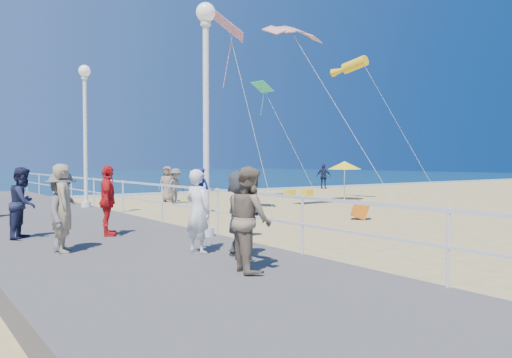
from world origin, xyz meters
TOP-DOWN VIEW (x-y plane):
  - ground at (0.00, 0.00)m, footprint 160.00×160.00m
  - surf_line at (0.00, 20.50)m, footprint 160.00×1.20m
  - boardwalk at (-7.50, 0.00)m, footprint 5.00×44.00m
  - railing at (-5.05, 0.00)m, footprint 0.05×42.00m
  - lamp_post_mid at (-5.35, 0.00)m, footprint 0.44×0.44m
  - lamp_post_far at (-5.35, 9.00)m, footprint 0.44×0.44m
  - woman_holding_toddler at (-6.56, -1.76)m, footprint 0.51×0.65m
  - toddler_held at (-6.41, -1.61)m, footprint 0.36×0.42m
  - spectator_1 at (-6.66, -3.61)m, footprint 0.80×0.93m
  - spectator_2 at (-8.58, -0.07)m, footprint 0.91×1.14m
  - spectator_3 at (-7.18, 1.35)m, footprint 0.71×1.03m
  - spectator_5 at (-6.16, -2.59)m, footprint 0.89×1.52m
  - spectator_6 at (-8.56, -0.22)m, footprint 0.57×0.70m
  - spectator_7 at (-8.83, 2.11)m, footprint 0.92×0.97m
  - beach_walker_a at (0.26, 12.74)m, footprint 1.31×1.02m
  - beach_walker_b at (15.89, 18.47)m, footprint 1.06×1.18m
  - beach_walker_c at (0.40, 13.98)m, footprint 1.08×1.07m
  - box_kite at (2.58, 2.54)m, footprint 0.88×0.89m
  - beach_umbrella at (9.02, 9.59)m, footprint 1.90×1.90m
  - beach_chair_left at (8.46, 13.63)m, footprint 0.55×0.55m
  - beach_chair_right at (9.41, 13.13)m, footprint 0.55×0.55m
  - kite_parafoil at (2.80, 6.56)m, footprint 2.84×0.94m
  - kite_windsock at (8.61, 8.48)m, footprint 0.95×2.38m
  - kite_diamond_green at (6.29, 13.54)m, footprint 1.06×1.17m
  - kite_diamond_redwhite at (-0.30, 6.98)m, footprint 1.88×1.97m

SIDE VIEW (x-z plane):
  - ground at x=0.00m, z-range 0.00..0.00m
  - surf_line at x=0.00m, z-range 0.01..0.05m
  - boardwalk at x=-7.50m, z-range 0.00..0.40m
  - beach_chair_left at x=8.46m, z-range 0.00..0.40m
  - beach_chair_right at x=9.41m, z-range 0.00..0.40m
  - box_kite at x=2.58m, z-range -0.07..0.67m
  - beach_walker_a at x=0.26m, z-range 0.00..1.78m
  - beach_walker_c at x=0.40m, z-range 0.00..1.88m
  - beach_walker_b at x=15.89m, z-range 0.00..1.92m
  - spectator_2 at x=-8.58m, z-range 0.40..1.94m
  - spectator_5 at x=-6.16m, z-range 0.40..1.96m
  - woman_holding_toddler at x=-6.56m, z-range 0.40..1.97m
  - spectator_7 at x=-8.83m, z-range 0.40..1.99m
  - spectator_3 at x=-7.18m, z-range 0.40..2.03m
  - spectator_1 at x=-6.66m, z-range 0.40..2.04m
  - spectator_6 at x=-8.56m, z-range 0.40..2.07m
  - railing at x=-5.05m, z-range 0.98..1.53m
  - toddler_held at x=-6.41m, z-range 1.25..2.00m
  - beach_umbrella at x=9.02m, z-range 0.84..2.98m
  - lamp_post_mid at x=-5.35m, z-range 1.00..6.32m
  - lamp_post_far at x=-5.35m, z-range 1.00..6.32m
  - kite_diamond_green at x=6.29m, z-range 6.21..6.74m
  - kite_windsock at x=8.61m, z-range 6.72..7.74m
  - kite_diamond_redwhite at x=-0.30m, z-range 7.04..8.01m
  - kite_parafoil at x=2.80m, z-range 7.45..8.10m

